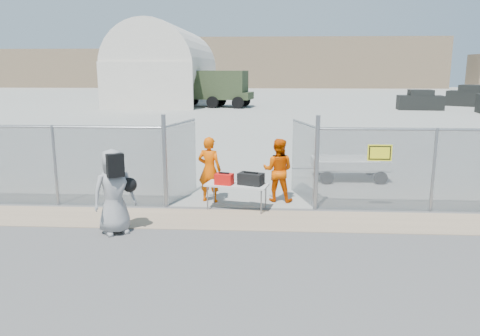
# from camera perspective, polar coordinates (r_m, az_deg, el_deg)

# --- Properties ---
(ground) EXTENTS (160.00, 160.00, 0.00)m
(ground) POSITION_cam_1_polar(r_m,az_deg,el_deg) (10.70, -0.63, -8.04)
(ground) COLOR #494848
(tarmac_inside) EXTENTS (160.00, 80.00, 0.01)m
(tarmac_inside) POSITION_cam_1_polar(r_m,az_deg,el_deg) (52.16, 2.58, 8.10)
(tarmac_inside) COLOR gray
(tarmac_inside) RESTS_ON ground
(dirt_strip) EXTENTS (44.00, 1.60, 0.01)m
(dirt_strip) POSITION_cam_1_polar(r_m,az_deg,el_deg) (11.64, -0.29, -6.31)
(dirt_strip) COLOR #9D8568
(dirt_strip) RESTS_ON ground
(distant_hills) EXTENTS (140.00, 6.00, 9.00)m
(distant_hills) POSITION_cam_1_polar(r_m,az_deg,el_deg) (88.13, 6.29, 12.62)
(distant_hills) COLOR #7F684F
(distant_hills) RESTS_ON ground
(chain_link_fence) EXTENTS (40.00, 0.20, 2.20)m
(chain_link_fence) POSITION_cam_1_polar(r_m,az_deg,el_deg) (12.32, -0.00, 0.00)
(chain_link_fence) COLOR gray
(chain_link_fence) RESTS_ON ground
(quonset_hangar) EXTENTS (9.00, 18.00, 8.00)m
(quonset_hangar) POSITION_cam_1_polar(r_m,az_deg,el_deg) (51.15, -8.95, 12.37)
(quonset_hangar) COLOR beige
(quonset_hangar) RESTS_ON ground
(folding_table) EXTENTS (1.74, 1.00, 0.69)m
(folding_table) POSITION_cam_1_polar(r_m,az_deg,el_deg) (12.40, -0.40, -3.51)
(folding_table) COLOR silver
(folding_table) RESTS_ON ground
(orange_bag) EXTENTS (0.51, 0.40, 0.28)m
(orange_bag) POSITION_cam_1_polar(r_m,az_deg,el_deg) (12.24, -1.95, -1.35)
(orange_bag) COLOR red
(orange_bag) RESTS_ON folding_table
(black_duffel) EXTENTS (0.73, 0.58, 0.31)m
(black_duffel) POSITION_cam_1_polar(r_m,az_deg,el_deg) (12.20, 1.34, -1.34)
(black_duffel) COLOR black
(black_duffel) RESTS_ON folding_table
(security_worker_left) EXTENTS (0.77, 0.61, 1.84)m
(security_worker_left) POSITION_cam_1_polar(r_m,az_deg,el_deg) (12.98, -3.75, -0.20)
(security_worker_left) COLOR #E25000
(security_worker_left) RESTS_ON ground
(security_worker_right) EXTENTS (0.97, 0.82, 1.78)m
(security_worker_right) POSITION_cam_1_polar(r_m,az_deg,el_deg) (13.07, 4.65, -0.27)
(security_worker_right) COLOR #E25000
(security_worker_right) RESTS_ON ground
(visitor) EXTENTS (1.13, 1.04, 1.94)m
(visitor) POSITION_cam_1_polar(r_m,az_deg,el_deg) (10.87, -15.11, -2.80)
(visitor) COLOR gray
(visitor) RESTS_ON ground
(utility_trailer) EXTENTS (3.25, 1.78, 0.77)m
(utility_trailer) POSITION_cam_1_polar(r_m,az_deg,el_deg) (16.10, 13.19, -0.03)
(utility_trailer) COLOR silver
(utility_trailer) RESTS_ON ground
(military_truck) EXTENTS (7.48, 3.83, 3.40)m
(military_truck) POSITION_cam_1_polar(r_m,az_deg,el_deg) (44.83, -3.16, 9.60)
(military_truck) COLOR #2F3C22
(military_truck) RESTS_ON ground
(parked_vehicle_near) EXTENTS (3.95, 2.05, 1.72)m
(parked_vehicle_near) POSITION_cam_1_polar(r_m,az_deg,el_deg) (44.67, 21.11, 7.73)
(parked_vehicle_near) COLOR black
(parked_vehicle_near) RESTS_ON ground
(parked_vehicle_mid) EXTENTS (4.78, 4.09, 2.00)m
(parked_vehicle_mid) POSITION_cam_1_polar(r_m,az_deg,el_deg) (50.79, 26.46, 7.87)
(parked_vehicle_mid) COLOR black
(parked_vehicle_mid) RESTS_ON ground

